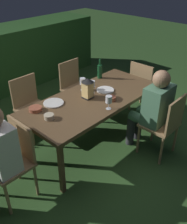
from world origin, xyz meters
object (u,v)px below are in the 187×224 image
(dining_table, at_px, (93,101))
(wine_glass_b, at_px, (92,85))
(chair_side_left_b, at_px, (165,123))
(bowl_salad, at_px, (49,116))
(bowl_bread, at_px, (111,98))
(person_in_green, at_px, (153,108))
(green_bottle_on_table, at_px, (100,71))
(plate_a, at_px, (54,103))
(plate_b, at_px, (105,90))
(lantern_centerpiece, at_px, (88,87))
(chair_head_near, at_px, (15,158))
(wine_glass_a, at_px, (83,82))
(chair_head_far, at_px, (144,85))
(wine_glass_c, at_px, (109,100))
(chair_side_right_a, at_px, (30,104))
(bowl_olives, at_px, (36,109))
(chair_side_right_b, at_px, (75,85))

(dining_table, bearing_deg, wine_glass_b, 50.86)
(chair_side_left_b, distance_m, bowl_salad, 1.43)
(bowl_bread, bearing_deg, person_in_green, -51.19)
(green_bottle_on_table, xyz_separation_m, plate_a, (-0.96, -0.10, -0.10))
(plate_b, bearing_deg, bowl_bread, -123.95)
(person_in_green, distance_m, lantern_centerpiece, 0.86)
(chair_head_near, relative_size, wine_glass_a, 5.15)
(person_in_green, height_order, bowl_salad, person_in_green)
(chair_head_far, xyz_separation_m, wine_glass_a, (-1.13, 0.25, 0.36))
(wine_glass_a, bearing_deg, bowl_salad, -162.79)
(wine_glass_c, bearing_deg, chair_side_left_b, -43.42)
(lantern_centerpiece, bearing_deg, chair_side_left_b, -61.01)
(dining_table, relative_size, chair_side_left_b, 2.18)
(plate_b, bearing_deg, green_bottle_on_table, 51.74)
(wine_glass_b, bearing_deg, chair_side_right_a, 125.85)
(chair_side_left_b, xyz_separation_m, chair_side_right_a, (-0.85, 1.63, 0.00))
(plate_a, distance_m, bowl_bread, 0.71)
(wine_glass_c, height_order, plate_a, wine_glass_c)
(plate_b, bearing_deg, bowl_olives, 164.95)
(wine_glass_c, xyz_separation_m, plate_b, (0.34, 0.34, -0.11))
(dining_table, bearing_deg, lantern_centerpiece, 135.19)
(chair_head_far, xyz_separation_m, chair_head_near, (-2.39, 0.00, 0.00))
(wine_glass_a, xyz_separation_m, bowl_olives, (-0.76, 0.02, -0.09))
(lantern_centerpiece, bearing_deg, bowl_bread, -59.99)
(wine_glass_a, bearing_deg, person_in_green, -67.36)
(person_in_green, height_order, plate_b, person_in_green)
(person_in_green, bearing_deg, wine_glass_b, 115.34)
(wine_glass_a, xyz_separation_m, plate_b, (0.19, -0.24, -0.11))
(chair_head_far, height_order, wine_glass_b, wine_glass_b)
(chair_side_left_b, distance_m, chair_head_far, 1.12)
(lantern_centerpiece, bearing_deg, chair_side_right_b, 57.79)
(lantern_centerpiece, bearing_deg, plate_b, -6.29)
(dining_table, bearing_deg, wine_glass_a, 76.07)
(chair_head_far, height_order, lantern_centerpiece, lantern_centerpiece)
(lantern_centerpiece, xyz_separation_m, bowl_bread, (0.15, -0.26, -0.12))
(chair_head_far, xyz_separation_m, green_bottle_on_table, (-0.68, 0.35, 0.35))
(dining_table, relative_size, wine_glass_a, 11.23)
(dining_table, xyz_separation_m, wine_glass_b, (0.09, 0.10, 0.17))
(chair_side_left_b, height_order, chair_side_right_a, same)
(chair_head_far, relative_size, chair_side_right_b, 1.00)
(lantern_centerpiece, xyz_separation_m, green_bottle_on_table, (0.57, 0.30, -0.04))
(wine_glass_c, bearing_deg, chair_side_right_b, 65.56)
(chair_side_right_b, relative_size, plate_a, 3.48)
(person_in_green, relative_size, bowl_bread, 9.78)
(person_in_green, bearing_deg, green_bottle_on_table, 84.83)
(dining_table, relative_size, bowl_olives, 12.49)
(bowl_salad, bearing_deg, green_bottle_on_table, 15.37)
(person_in_green, xyz_separation_m, wine_glass_c, (-0.52, 0.29, 0.20))
(chair_side_right_b, distance_m, lantern_centerpiece, 0.98)
(wine_glass_b, distance_m, bowl_olives, 0.81)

